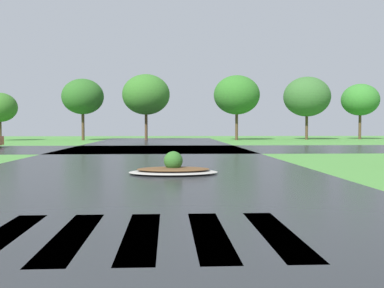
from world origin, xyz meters
TOP-DOWN VIEW (x-y plane):
  - asphalt_roadway at (0.00, 10.00)m, footprint 11.02×80.00m
  - asphalt_cross_road at (0.00, 25.86)m, footprint 90.00×9.92m
  - crosswalk_stripes at (-0.00, 3.93)m, footprint 4.95×2.81m
  - median_island at (0.96, 11.44)m, footprint 2.63×1.66m
  - background_treeline at (5.09, 43.57)m, footprint 39.58×6.25m

SIDE VIEW (x-z plane):
  - asphalt_roadway at x=0.00m, z-range 0.00..0.01m
  - asphalt_cross_road at x=0.00m, z-range 0.00..0.01m
  - crosswalk_stripes at x=0.00m, z-range 0.00..0.01m
  - median_island at x=0.96m, z-range -0.19..0.49m
  - background_treeline at x=5.09m, z-range 1.01..7.51m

